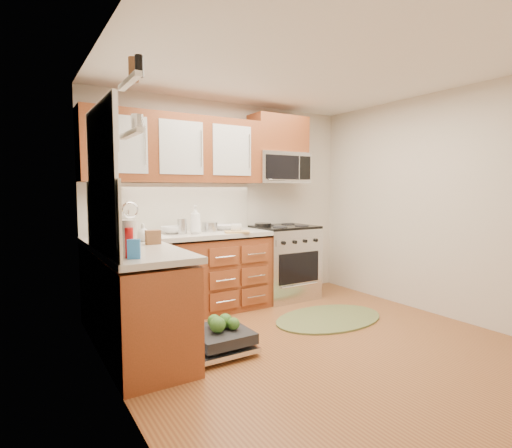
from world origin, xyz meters
TOP-DOWN VIEW (x-y plane):
  - floor at (0.00, 0.00)m, footprint 3.50×3.50m
  - ceiling at (0.00, 0.00)m, footprint 3.50×3.50m
  - wall_back at (0.00, 1.75)m, footprint 3.50×0.04m
  - wall_left at (-1.75, 0.00)m, footprint 0.04×3.50m
  - wall_right at (1.75, 0.00)m, footprint 0.04×3.50m
  - base_cabinet_back at (-0.73, 1.45)m, footprint 2.05×0.60m
  - base_cabinet_left at (-1.45, 0.52)m, footprint 0.60×1.25m
  - countertop_back at (-0.72, 1.44)m, footprint 2.07×0.64m
  - countertop_left at (-1.44, 0.53)m, footprint 0.64×1.27m
  - backsplash_back at (-0.73, 1.74)m, footprint 2.05×0.02m
  - backsplash_left at (-1.74, 0.52)m, footprint 0.02×1.25m
  - upper_cabinets at (-0.73, 1.57)m, footprint 2.05×0.35m
  - cabinet_over_mw at (0.68, 1.57)m, footprint 0.76×0.35m
  - range at (0.68, 1.43)m, footprint 0.76×0.64m
  - microwave at (0.68, 1.55)m, footprint 0.76×0.38m
  - sink at (-1.25, 1.42)m, footprint 0.62×0.50m
  - dishwasher at (-0.86, 0.30)m, footprint 0.70×0.60m
  - window at (-1.74, 0.50)m, footprint 0.03×1.05m
  - window_blind at (-1.71, 0.50)m, footprint 0.02×0.96m
  - shelf_upper at (-1.72, -0.35)m, footprint 0.04×0.40m
  - shelf_lower at (-1.72, -0.35)m, footprint 0.04×0.40m
  - rug at (0.58, 0.44)m, footprint 1.49×1.20m
  - skillet at (0.40, 1.51)m, footprint 0.26×0.26m
  - stock_pot at (-0.35, 1.50)m, footprint 0.20×0.20m
  - cutting_board at (-0.14, 1.22)m, footprint 0.33×0.27m
  - canister at (-0.73, 1.42)m, footprint 0.13×0.13m
  - paper_towel_roll at (-1.60, 0.25)m, footprint 0.15×0.15m
  - mustard_bottle at (-1.62, 0.72)m, footprint 0.08×0.08m
  - red_bottle at (-1.62, 0.16)m, footprint 0.06×0.06m
  - wooden_box at (-1.25, 0.79)m, footprint 0.13×0.10m
  - blue_carton at (-1.60, 0.11)m, footprint 0.10×0.08m
  - bowl_a at (-0.13, 1.60)m, footprint 0.34×0.34m
  - bowl_b at (-0.80, 1.53)m, footprint 0.29×0.29m
  - cup at (-0.12, 1.26)m, footprint 0.15×0.15m
  - soap_bottle_a at (-0.59, 1.36)m, footprint 0.15×0.15m
  - soap_bottle_b at (-1.62, 0.66)m, footprint 0.09×0.09m
  - soap_bottle_c at (-1.27, 1.05)m, footprint 0.18×0.18m

SIDE VIEW (x-z plane):
  - floor at x=0.00m, z-range 0.00..0.00m
  - rug at x=0.58m, z-range 0.00..0.02m
  - dishwasher at x=-0.86m, z-range 0.00..0.20m
  - base_cabinet_back at x=-0.73m, z-range 0.00..0.85m
  - base_cabinet_left at x=-1.45m, z-range 0.00..0.85m
  - range at x=0.68m, z-range 0.00..0.95m
  - sink at x=-1.25m, z-range 0.67..0.93m
  - countertop_back at x=-0.72m, z-range 0.88..0.93m
  - countertop_left at x=-1.44m, z-range 0.88..0.93m
  - cutting_board at x=-0.14m, z-range 0.93..0.94m
  - bowl_a at x=-0.13m, z-range 0.93..0.99m
  - bowl_b at x=-0.80m, z-range 0.93..1.01m
  - skillet at x=0.40m, z-range 0.95..0.99m
  - cup at x=-0.12m, z-range 0.93..1.03m
  - stock_pot at x=-0.35m, z-range 0.93..1.04m
  - wooden_box at x=-1.25m, z-range 0.93..1.05m
  - blue_carton at x=-1.60m, z-range 0.93..1.07m
  - soap_bottle_c at x=-1.27m, z-range 0.93..1.10m
  - canister at x=-0.73m, z-range 0.93..1.10m
  - soap_bottle_b at x=-1.62m, z-range 0.93..1.10m
  - mustard_bottle at x=-1.62m, z-range 0.93..1.15m
  - red_bottle at x=-1.62m, z-range 0.93..1.15m
  - paper_towel_roll at x=-1.60m, z-range 0.93..1.20m
  - soap_bottle_a at x=-0.59m, z-range 0.93..1.24m
  - backsplash_back at x=-0.73m, z-range 0.93..1.49m
  - backsplash_left at x=-1.74m, z-range 0.93..1.49m
  - wall_back at x=0.00m, z-range 0.00..2.50m
  - wall_left at x=-1.75m, z-range 0.00..2.50m
  - wall_right at x=1.75m, z-range 0.00..2.50m
  - window at x=-1.74m, z-range 1.02..2.08m
  - microwave at x=0.68m, z-range 1.50..1.90m
  - shelf_lower at x=-1.72m, z-range 1.74..1.76m
  - upper_cabinets at x=-0.73m, z-range 1.50..2.25m
  - window_blind at x=-1.71m, z-range 1.68..2.08m
  - shelf_upper at x=-1.72m, z-range 2.03..2.06m
  - cabinet_over_mw at x=0.68m, z-range 1.90..2.37m
  - ceiling at x=0.00m, z-range 2.50..2.50m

